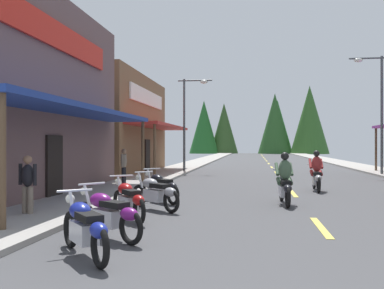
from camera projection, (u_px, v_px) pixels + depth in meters
The scene contains 17 objects.
ground at pixel (270, 166), 36.11m from camera, with size 10.84×99.91×0.10m, color #424244.
sidewalk_left at pixel (191, 165), 37.04m from camera, with size 2.54×99.91×0.12m, color #9E9991.
sidewalk_right at pixel (354, 166), 35.18m from camera, with size 2.54×99.91×0.12m, color #9E9991.
centerline_dashes at pixel (269, 164), 40.02m from camera, with size 0.16×75.76×0.01m.
storefront_left_far at pixel (83, 125), 27.38m from camera, with size 10.17×11.12×6.00m.
streetlamp_left at pixel (190, 111), 27.72m from camera, with size 2.20×0.30×5.98m.
streetlamp_right at pixel (376, 99), 24.71m from camera, with size 2.20×0.30×6.83m.
motorcycle_parked_left_0 at pixel (84, 227), 6.87m from camera, with size 1.44×1.72×1.04m.
motorcycle_parked_left_1 at pixel (107, 213), 8.22m from camera, with size 1.79×1.34×1.04m.
motorcycle_parked_left_2 at pixel (128, 199), 10.29m from camera, with size 1.32×1.80×1.04m.
motorcycle_parked_left_3 at pixel (155, 192), 11.85m from camera, with size 1.68×1.48×1.04m.
motorcycle_parked_left_4 at pixel (160, 187), 13.38m from camera, with size 1.53×1.64×1.04m.
rider_cruising_lead at pixel (285, 183), 12.88m from camera, with size 0.60×2.14×1.57m.
rider_cruising_trailing at pixel (316, 174), 16.65m from camera, with size 0.60×2.14×1.57m.
pedestrian_by_shop at pixel (124, 165), 18.46m from camera, with size 0.26×0.57×1.61m.
pedestrian_browsing at pixel (28, 182), 10.53m from camera, with size 0.55×0.36×1.53m.
treeline_backdrop at pixel (276, 124), 84.74m from camera, with size 27.78×14.01×12.89m.
Camera 1 is at (-1.46, -1.71, 1.80)m, focal length 40.57 mm.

